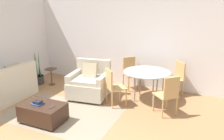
% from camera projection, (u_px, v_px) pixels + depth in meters
% --- Properties ---
extents(wall_back, '(12.00, 0.06, 2.75)m').
position_uv_depth(wall_back, '(125.00, 39.00, 6.39)').
color(wall_back, white).
rests_on(wall_back, ground_plane).
extents(wall_left, '(0.06, 12.00, 2.75)m').
position_uv_depth(wall_left, '(0.00, 42.00, 5.84)').
color(wall_left, white).
rests_on(wall_left, ground_plane).
extents(area_rug, '(2.49, 1.59, 0.01)m').
position_uv_depth(area_rug, '(62.00, 114.00, 4.85)').
color(area_rug, gray).
rests_on(area_rug, ground_plane).
extents(armchair, '(1.04, 0.97, 0.95)m').
position_uv_depth(armchair, '(89.00, 84.00, 5.65)').
color(armchair, beige).
rests_on(armchair, ground_plane).
extents(ottoman, '(0.87, 0.57, 0.39)m').
position_uv_depth(ottoman, '(43.00, 112.00, 4.46)').
color(ottoman, '#382319').
rests_on(ottoman, ground_plane).
extents(book_stack, '(0.22, 0.18, 0.07)m').
position_uv_depth(book_stack, '(38.00, 103.00, 4.40)').
color(book_stack, '#2D478C').
rests_on(book_stack, ottoman).
extents(tv_remote_primary, '(0.12, 0.14, 0.01)m').
position_uv_depth(tv_remote_primary, '(39.00, 101.00, 4.57)').
color(tv_remote_primary, '#333338').
rests_on(tv_remote_primary, ottoman).
extents(tv_remote_secondary, '(0.04, 0.15, 0.01)m').
position_uv_depth(tv_remote_secondary, '(52.00, 107.00, 4.29)').
color(tv_remote_secondary, '#333338').
rests_on(tv_remote_secondary, ottoman).
extents(potted_plant, '(0.34, 0.34, 1.05)m').
position_uv_depth(potted_plant, '(38.00, 77.00, 6.70)').
color(potted_plant, '#333338').
rests_on(potted_plant, ground_plane).
extents(side_table, '(0.36, 0.36, 0.50)m').
position_uv_depth(side_table, '(51.00, 74.00, 6.57)').
color(side_table, '#4C3828').
rests_on(side_table, ground_plane).
extents(dining_table, '(1.17, 1.17, 0.75)m').
position_uv_depth(dining_table, '(147.00, 74.00, 5.42)').
color(dining_table, '#99A8AD').
rests_on(dining_table, ground_plane).
extents(dining_chair_near_left, '(0.59, 0.59, 0.90)m').
position_uv_depth(dining_chair_near_left, '(113.00, 85.00, 5.14)').
color(dining_chair_near_left, tan).
rests_on(dining_chair_near_left, ground_plane).
extents(dining_chair_near_right, '(0.59, 0.59, 0.90)m').
position_uv_depth(dining_chair_near_right, '(168.00, 93.00, 4.66)').
color(dining_chair_near_right, tan).
rests_on(dining_chair_near_right, ground_plane).
extents(dining_chair_far_left, '(0.59, 0.59, 0.90)m').
position_uv_depth(dining_chair_far_left, '(130.00, 71.00, 6.27)').
color(dining_chair_far_left, tan).
rests_on(dining_chair_far_left, ground_plane).
extents(dining_chair_far_right, '(0.59, 0.59, 0.90)m').
position_uv_depth(dining_chair_far_right, '(176.00, 76.00, 5.79)').
color(dining_chair_far_right, tan).
rests_on(dining_chair_far_right, ground_plane).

